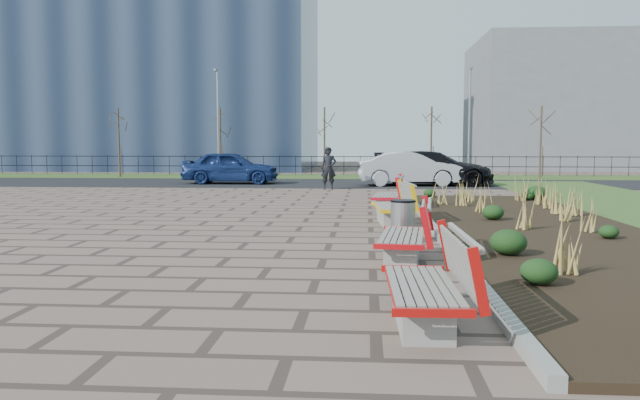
# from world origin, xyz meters

# --- Properties ---
(ground) EXTENTS (120.00, 120.00, 0.00)m
(ground) POSITION_xyz_m (0.00, 0.00, 0.00)
(ground) COLOR brown
(ground) RESTS_ON ground
(planting_bed) EXTENTS (4.50, 18.00, 0.10)m
(planting_bed) POSITION_xyz_m (6.25, 5.00, 0.05)
(planting_bed) COLOR black
(planting_bed) RESTS_ON ground
(planting_curb) EXTENTS (0.16, 18.00, 0.15)m
(planting_curb) POSITION_xyz_m (3.92, 5.00, 0.07)
(planting_curb) COLOR gray
(planting_curb) RESTS_ON ground
(grass_verge_far) EXTENTS (80.00, 5.00, 0.04)m
(grass_verge_far) POSITION_xyz_m (0.00, 28.00, 0.02)
(grass_verge_far) COLOR #33511E
(grass_verge_far) RESTS_ON ground
(road) EXTENTS (80.00, 7.00, 0.02)m
(road) POSITION_xyz_m (0.00, 22.00, 0.01)
(road) COLOR black
(road) RESTS_ON ground
(bench_a) EXTENTS (0.95, 2.12, 1.00)m
(bench_a) POSITION_xyz_m (3.00, -2.18, 0.50)
(bench_a) COLOR red
(bench_a) RESTS_ON ground
(bench_b) EXTENTS (1.12, 2.18, 1.00)m
(bench_b) POSITION_xyz_m (3.00, 1.51, 0.50)
(bench_b) COLOR red
(bench_b) RESTS_ON ground
(bench_c) EXTENTS (1.09, 2.17, 1.00)m
(bench_c) POSITION_xyz_m (3.00, 6.47, 0.50)
(bench_c) COLOR yellow
(bench_c) RESTS_ON ground
(bench_d) EXTENTS (1.10, 2.18, 1.00)m
(bench_d) POSITION_xyz_m (3.00, 9.72, 0.50)
(bench_d) COLOR red
(bench_d) RESTS_ON ground
(litter_bin) EXTENTS (0.49, 0.49, 0.84)m
(litter_bin) POSITION_xyz_m (3.12, 3.53, 0.42)
(litter_bin) COLOR #B2B2B7
(litter_bin) RESTS_ON ground
(pedestrian) EXTENTS (0.69, 0.48, 1.83)m
(pedestrian) POSITION_xyz_m (0.75, 17.97, 0.92)
(pedestrian) COLOR black
(pedestrian) RESTS_ON ground
(car_blue) EXTENTS (4.70, 1.93, 1.60)m
(car_blue) POSITION_xyz_m (-4.27, 21.30, 0.82)
(car_blue) COLOR navy
(car_blue) RESTS_ON road
(car_silver) EXTENTS (4.93, 1.97, 1.60)m
(car_silver) POSITION_xyz_m (4.44, 20.38, 0.82)
(car_silver) COLOR #A9ABB1
(car_silver) RESTS_ON road
(car_black) EXTENTS (5.69, 2.66, 1.61)m
(car_black) POSITION_xyz_m (5.55, 20.77, 0.82)
(car_black) COLOR black
(car_black) RESTS_ON road
(tree_a) EXTENTS (1.40, 1.40, 4.00)m
(tree_a) POSITION_xyz_m (-12.00, 26.50, 2.04)
(tree_a) COLOR #4C3D2D
(tree_a) RESTS_ON grass_verge_far
(tree_b) EXTENTS (1.40, 1.40, 4.00)m
(tree_b) POSITION_xyz_m (-6.00, 26.50, 2.04)
(tree_b) COLOR #4C3D2D
(tree_b) RESTS_ON grass_verge_far
(tree_c) EXTENTS (1.40, 1.40, 4.00)m
(tree_c) POSITION_xyz_m (0.00, 26.50, 2.04)
(tree_c) COLOR #4C3D2D
(tree_c) RESTS_ON grass_verge_far
(tree_d) EXTENTS (1.40, 1.40, 4.00)m
(tree_d) POSITION_xyz_m (6.00, 26.50, 2.04)
(tree_d) COLOR #4C3D2D
(tree_d) RESTS_ON grass_verge_far
(tree_e) EXTENTS (1.40, 1.40, 4.00)m
(tree_e) POSITION_xyz_m (12.00, 26.50, 2.04)
(tree_e) COLOR #4C3D2D
(tree_e) RESTS_ON grass_verge_far
(lamp_west) EXTENTS (0.24, 0.60, 6.00)m
(lamp_west) POSITION_xyz_m (-6.00, 26.00, 3.04)
(lamp_west) COLOR gray
(lamp_west) RESTS_ON grass_verge_far
(lamp_east) EXTENTS (0.24, 0.60, 6.00)m
(lamp_east) POSITION_xyz_m (8.00, 26.00, 3.04)
(lamp_east) COLOR gray
(lamp_east) RESTS_ON grass_verge_far
(railing_fence) EXTENTS (44.00, 0.10, 1.20)m
(railing_fence) POSITION_xyz_m (0.00, 29.50, 0.64)
(railing_fence) COLOR black
(railing_fence) RESTS_ON grass_verge_far
(building_glass) EXTENTS (40.00, 14.00, 15.00)m
(building_glass) POSITION_xyz_m (-22.00, 40.00, 7.50)
(building_glass) COLOR #192338
(building_glass) RESTS_ON ground
(building_grey) EXTENTS (18.00, 12.00, 10.00)m
(building_grey) POSITION_xyz_m (20.00, 42.00, 5.00)
(building_grey) COLOR slate
(building_grey) RESTS_ON ground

